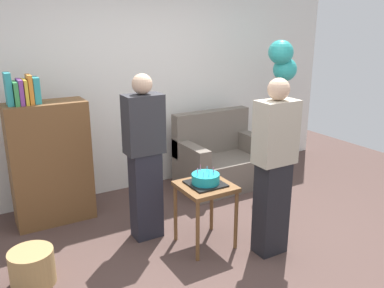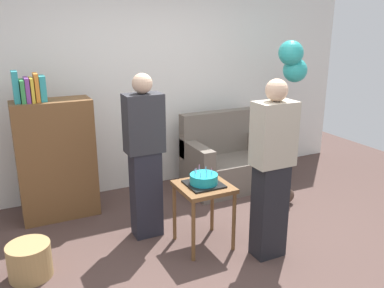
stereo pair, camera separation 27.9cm
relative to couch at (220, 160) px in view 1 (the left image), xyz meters
The scene contains 11 objects.
ground_plane 1.76m from the couch, 121.22° to the right, with size 8.00×8.00×0.00m, color #4C3833.
wall_back 1.47m from the couch, 147.63° to the left, with size 6.00×0.10×2.70m, color silver.
couch is the anchor object (origin of this frame).
bookshelf 2.13m from the couch, behind, with size 0.80×0.36×1.62m.
side_table 1.52m from the couch, 129.20° to the right, with size 0.48×0.48×0.62m.
birthday_cake 1.54m from the couch, 129.20° to the right, with size 0.32×0.32×0.17m.
person_blowing_candles 1.63m from the couch, 151.69° to the right, with size 0.36×0.22×1.63m.
person_holding_cake 1.73m from the couch, 107.52° to the right, with size 0.36×0.22×1.63m.
wicker_basket 2.70m from the couch, 158.53° to the right, with size 0.36×0.36×0.30m, color #A88451.
handbag 0.89m from the couch, 68.36° to the right, with size 0.28×0.14×0.20m, color #473328.
balloon_bunch 1.52m from the couch, 17.64° to the right, with size 0.40×0.40×1.86m.
Camera 1 is at (-1.93, -2.65, 2.08)m, focal length 37.90 mm.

